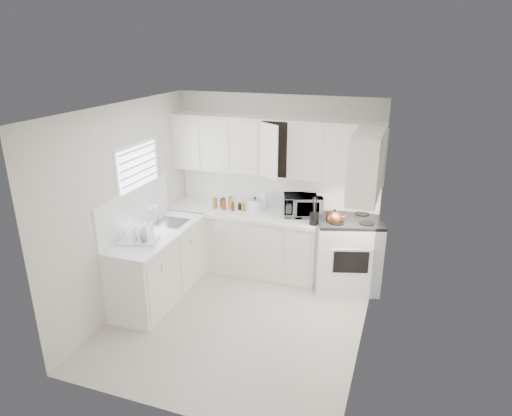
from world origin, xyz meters
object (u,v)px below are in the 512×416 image
at_px(stove, 348,243).
at_px(rice_cooker, 255,204).
at_px(utensil_crock, 314,210).
at_px(dish_rack, 139,232).
at_px(tea_kettle, 334,218).
at_px(microwave, 303,203).

height_order(stove, rice_cooker, stove).
relative_size(stove, utensil_crock, 3.27).
bearing_deg(dish_rack, tea_kettle, 13.76).
bearing_deg(rice_cooker, microwave, 3.36).
bearing_deg(dish_rack, microwave, 25.75).
height_order(stove, tea_kettle, stove).
relative_size(stove, rice_cooker, 6.20).
relative_size(rice_cooker, dish_rack, 0.48).
distance_m(tea_kettle, dish_rack, 2.53).
relative_size(stove, dish_rack, 2.96).
bearing_deg(rice_cooker, stove, -2.87).
xyz_separation_m(stove, tea_kettle, (-0.18, -0.16, 0.42)).
relative_size(tea_kettle, rice_cooker, 1.37).
relative_size(stove, tea_kettle, 4.54).
bearing_deg(stove, microwave, 154.98).
distance_m(stove, tea_kettle, 0.48).
xyz_separation_m(microwave, dish_rack, (-1.69, -1.53, -0.06)).
relative_size(microwave, dish_rack, 1.20).
relative_size(rice_cooker, utensil_crock, 0.53).
xyz_separation_m(tea_kettle, rice_cooker, (-1.19, 0.21, -0.02)).
bearing_deg(tea_kettle, rice_cooker, 173.44).
distance_m(utensil_crock, dish_rack, 2.29).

